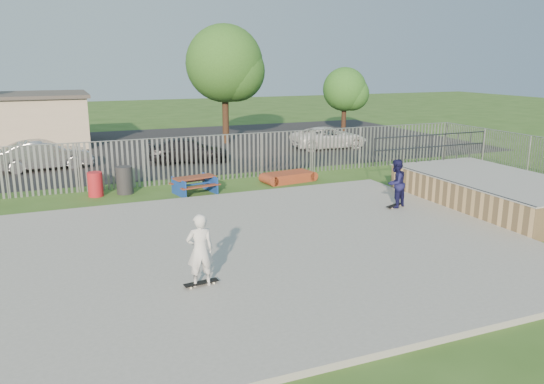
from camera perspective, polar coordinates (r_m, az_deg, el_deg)
name	(u,v)px	position (r m, az deg, el deg)	size (l,w,h in m)	color
ground	(259,250)	(14.85, -1.46, -6.29)	(120.00, 120.00, 0.00)	#32571D
concrete_slab	(259,248)	(14.82, -1.46, -6.02)	(15.00, 12.00, 0.15)	gray
quarter_pipe	(494,191)	(20.69, 22.75, 0.06)	(5.50, 7.05, 2.19)	tan
fence	(238,179)	(19.04, -3.63, 1.38)	(26.04, 16.02, 2.00)	gray
picnic_table	(195,185)	(21.19, -8.32, 0.75)	(1.87, 1.65, 0.69)	brown
funbox	(289,177)	(23.09, 1.80, 1.61)	(2.16, 1.30, 0.41)	maroon
trash_bin_red	(95,184)	(21.65, -18.47, 0.80)	(0.57, 0.57, 0.95)	#B21B23
trash_bin_grey	(125,180)	(21.74, -15.57, 1.24)	(0.65, 0.65, 1.09)	#28292B
parking_lot	(145,148)	(32.80, -13.52, 4.58)	(40.00, 18.00, 0.02)	black
car_silver	(44,155)	(27.74, -23.29, 3.67)	(1.50, 4.31, 1.42)	#B1B0B5
car_dark	(189,150)	(27.78, -8.93, 4.43)	(1.69, 4.15, 1.20)	black
car_white	(329,138)	(32.03, 6.15, 5.84)	(2.11, 4.58, 1.27)	white
tree_mid	(224,64)	(33.73, -5.13, 13.59)	(4.76, 4.76, 7.35)	#3F2819
tree_right	(345,89)	(38.24, 7.82, 10.87)	(3.05, 3.05, 4.71)	#3C2518
skateboard_a	(394,206)	(19.05, 13.03, -1.47)	(0.81, 0.50, 0.08)	black
skateboard_b	(201,284)	(12.38, -7.62, -9.74)	(0.82, 0.29, 0.08)	black
skater_navy	(396,183)	(18.86, 13.16, 0.90)	(0.82, 0.64, 1.70)	#141541
skater_white	(200,250)	(12.08, -7.75, -6.22)	(0.62, 0.41, 1.70)	silver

